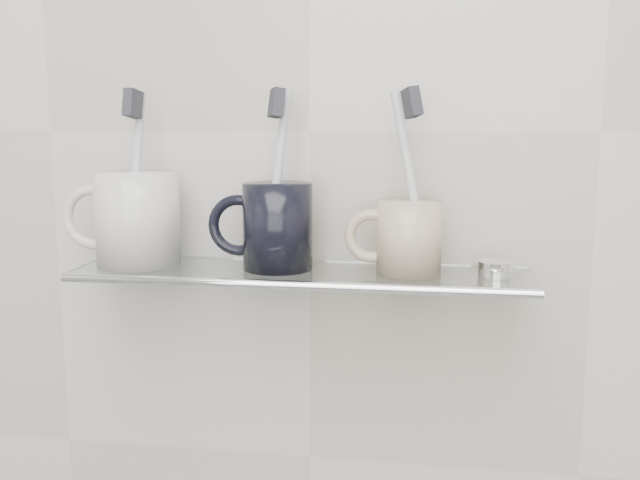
% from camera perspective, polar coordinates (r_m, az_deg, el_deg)
% --- Properties ---
extents(wall_back, '(2.50, 0.00, 2.50)m').
position_cam_1_polar(wall_back, '(0.83, -0.84, 8.68)').
color(wall_back, beige).
rests_on(wall_back, ground).
extents(shelf_glass, '(0.50, 0.12, 0.01)m').
position_cam_1_polar(shelf_glass, '(0.78, -1.57, -2.72)').
color(shelf_glass, silver).
rests_on(shelf_glass, wall_back).
extents(shelf_rail, '(0.50, 0.01, 0.01)m').
position_cam_1_polar(shelf_rail, '(0.73, -2.35, -3.64)').
color(shelf_rail, silver).
rests_on(shelf_rail, shelf_glass).
extents(bracket_left, '(0.02, 0.03, 0.02)m').
position_cam_1_polar(bracket_left, '(0.89, -14.43, -2.25)').
color(bracket_left, silver).
rests_on(bracket_left, wall_back).
extents(bracket_right, '(0.02, 0.03, 0.02)m').
position_cam_1_polar(bracket_right, '(0.82, 13.59, -3.18)').
color(bracket_right, silver).
rests_on(bracket_right, wall_back).
extents(mug_left, '(0.10, 0.10, 0.11)m').
position_cam_1_polar(mug_left, '(0.83, -14.38, 1.68)').
color(mug_left, white).
rests_on(mug_left, shelf_glass).
extents(mug_left_handle, '(0.08, 0.01, 0.08)m').
position_cam_1_polar(mug_left_handle, '(0.86, -17.67, 1.73)').
color(mug_left_handle, white).
rests_on(mug_left_handle, mug_left).
extents(toothbrush_left, '(0.02, 0.05, 0.19)m').
position_cam_1_polar(toothbrush_left, '(0.83, -14.52, 4.98)').
color(toothbrush_left, '#AEB8BD').
rests_on(toothbrush_left, mug_left).
extents(bristles_left, '(0.02, 0.03, 0.03)m').
position_cam_1_polar(bristles_left, '(0.83, -14.75, 10.52)').
color(bristles_left, '#2B2B32').
rests_on(bristles_left, toothbrush_left).
extents(mug_center, '(0.09, 0.09, 0.10)m').
position_cam_1_polar(mug_center, '(0.78, -3.41, 1.10)').
color(mug_center, black).
rests_on(mug_center, shelf_glass).
extents(mug_center_handle, '(0.07, 0.01, 0.07)m').
position_cam_1_polar(mug_center_handle, '(0.80, -6.54, 1.17)').
color(mug_center_handle, black).
rests_on(mug_center_handle, mug_center).
extents(toothbrush_center, '(0.03, 0.05, 0.19)m').
position_cam_1_polar(toothbrush_center, '(0.78, -3.45, 4.99)').
color(toothbrush_center, silver).
rests_on(toothbrush_center, mug_center).
extents(bristles_center, '(0.02, 0.03, 0.03)m').
position_cam_1_polar(bristles_center, '(0.78, -3.51, 10.89)').
color(bristles_center, '#2B2B32').
rests_on(bristles_center, toothbrush_center).
extents(mug_right, '(0.07, 0.07, 0.08)m').
position_cam_1_polar(mug_right, '(0.77, 7.15, 0.24)').
color(mug_right, beige).
rests_on(mug_right, shelf_glass).
extents(mug_right_handle, '(0.06, 0.01, 0.06)m').
position_cam_1_polar(mug_right_handle, '(0.77, 4.11, 0.31)').
color(mug_right_handle, beige).
rests_on(mug_right_handle, mug_right).
extents(toothbrush_right, '(0.05, 0.04, 0.19)m').
position_cam_1_polar(toothbrush_right, '(0.76, 7.24, 4.83)').
color(toothbrush_right, silver).
rests_on(toothbrush_right, mug_right).
extents(bristles_right, '(0.03, 0.03, 0.04)m').
position_cam_1_polar(bristles_right, '(0.76, 7.37, 10.86)').
color(bristles_right, '#2B2B32').
rests_on(bristles_right, toothbrush_right).
extents(chrome_cap, '(0.04, 0.04, 0.02)m').
position_cam_1_polar(chrome_cap, '(0.78, 13.86, -2.21)').
color(chrome_cap, silver).
rests_on(chrome_cap, shelf_glass).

